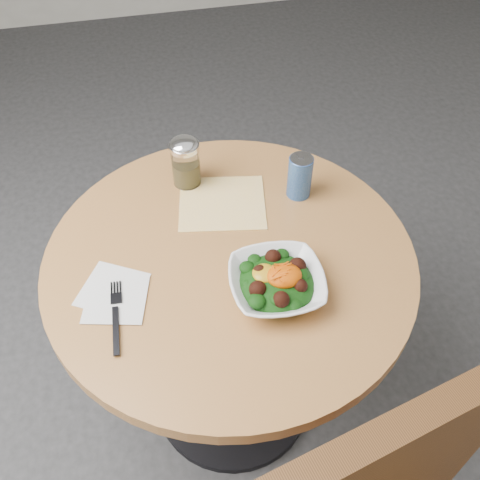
{
  "coord_description": "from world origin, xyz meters",
  "views": [
    {
      "loc": [
        -0.17,
        -0.83,
        1.72
      ],
      "look_at": [
        0.02,
        -0.02,
        0.81
      ],
      "focal_mm": 40.0,
      "sensor_mm": 36.0,
      "label": 1
    }
  ],
  "objects": [
    {
      "name": "spice_shaker",
      "position": [
        -0.06,
        0.28,
        0.82
      ],
      "size": [
        0.08,
        0.08,
        0.14
      ],
      "color": "silver",
      "rests_on": "table"
    },
    {
      "name": "ground",
      "position": [
        0.0,
        0.0,
        0.0
      ],
      "size": [
        6.0,
        6.0,
        0.0
      ],
      "primitive_type": "plane",
      "color": "#2C2C2E",
      "rests_on": "ground"
    },
    {
      "name": "table",
      "position": [
        0.0,
        0.0,
        0.55
      ],
      "size": [
        0.9,
        0.9,
        0.75
      ],
      "color": "black",
      "rests_on": "ground"
    },
    {
      "name": "paper_napkins",
      "position": [
        -0.28,
        -0.06,
        0.75
      ],
      "size": [
        0.18,
        0.21,
        0.0
      ],
      "color": "silver",
      "rests_on": "table"
    },
    {
      "name": "beverage_can",
      "position": [
        0.22,
        0.17,
        0.81
      ],
      "size": [
        0.06,
        0.06,
        0.12
      ],
      "color": "navy",
      "rests_on": "table"
    },
    {
      "name": "cloth_napkin",
      "position": [
        0.02,
        0.18,
        0.75
      ],
      "size": [
        0.26,
        0.24,
        0.0
      ],
      "primitive_type": "cube",
      "rotation": [
        0.0,
        0.0,
        -0.18
      ],
      "color": "orange",
      "rests_on": "table"
    },
    {
      "name": "salad_bowl",
      "position": [
        0.08,
        -0.13,
        0.78
      ],
      "size": [
        0.22,
        0.22,
        0.08
      ],
      "color": "white",
      "rests_on": "table"
    },
    {
      "name": "fork",
      "position": [
        -0.28,
        -0.12,
        0.76
      ],
      "size": [
        0.03,
        0.2,
        0.0
      ],
      "color": "black",
      "rests_on": "table"
    }
  ]
}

